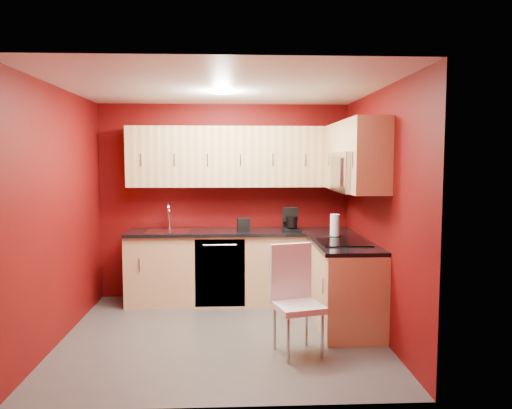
{
  "coord_description": "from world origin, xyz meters",
  "views": [
    {
      "loc": [
        0.11,
        -4.97,
        1.79
      ],
      "look_at": [
        0.36,
        0.55,
        1.29
      ],
      "focal_mm": 35.0,
      "sensor_mm": 36.0,
      "label": 1
    }
  ],
  "objects": [
    {
      "name": "floor",
      "position": [
        0.0,
        0.0,
        0.0
      ],
      "size": [
        3.2,
        3.2,
        0.0
      ],
      "primitive_type": "plane",
      "color": "#484643",
      "rests_on": "ground"
    },
    {
      "name": "downlight",
      "position": [
        0.0,
        0.3,
        2.48
      ],
      "size": [
        0.2,
        0.2,
        0.01
      ],
      "primitive_type": "cylinder",
      "color": "white",
      "rests_on": "ceiling"
    },
    {
      "name": "countertop_right",
      "position": [
        1.29,
        0.23,
        0.89
      ],
      "size": [
        0.63,
        1.27,
        0.04
      ],
      "primitive_type": "cube",
      "color": "black",
      "rests_on": "base_cabinets_right"
    },
    {
      "name": "base_cabinets_right",
      "position": [
        1.3,
        0.25,
        0.43
      ],
      "size": [
        0.6,
        1.3,
        0.87
      ],
      "primitive_type": "cube",
      "color": "#D6B67A",
      "rests_on": "floor"
    },
    {
      "name": "wall_left",
      "position": [
        -1.6,
        0.0,
        1.25
      ],
      "size": [
        0.0,
        3.0,
        3.0
      ],
      "primitive_type": "plane",
      "rotation": [
        1.57,
        0.0,
        1.57
      ],
      "color": "#5E0A08",
      "rests_on": "floor"
    },
    {
      "name": "ceiling",
      "position": [
        0.0,
        0.0,
        2.5
      ],
      "size": [
        3.2,
        3.2,
        0.0
      ],
      "primitive_type": "plane",
      "rotation": [
        3.14,
        0.0,
        0.0
      ],
      "color": "white",
      "rests_on": "wall_back"
    },
    {
      "name": "sink",
      "position": [
        -0.7,
        1.2,
        0.94
      ],
      "size": [
        0.52,
        0.42,
        0.35
      ],
      "color": "silver",
      "rests_on": "countertop_back"
    },
    {
      "name": "upper_cabinets_right",
      "position": [
        1.42,
        0.44,
        1.89
      ],
      "size": [
        0.35,
        1.55,
        0.75
      ],
      "color": "#E4C681",
      "rests_on": "wall_right"
    },
    {
      "name": "napkin_holder",
      "position": [
        0.24,
        1.13,
        0.99
      ],
      "size": [
        0.16,
        0.16,
        0.16
      ],
      "primitive_type": null,
      "rotation": [
        0.0,
        0.0,
        0.1
      ],
      "color": "black",
      "rests_on": "countertop_back"
    },
    {
      "name": "wall_back",
      "position": [
        0.0,
        1.5,
        1.25
      ],
      "size": [
        3.2,
        0.0,
        3.2
      ],
      "primitive_type": "plane",
      "rotation": [
        1.57,
        0.0,
        0.0
      ],
      "color": "#5E0A08",
      "rests_on": "floor"
    },
    {
      "name": "microwave",
      "position": [
        1.39,
        0.2,
        1.66
      ],
      "size": [
        0.42,
        0.76,
        0.42
      ],
      "color": "silver",
      "rests_on": "upper_cabinets_right"
    },
    {
      "name": "paper_towel",
      "position": [
        1.27,
        0.63,
        1.04
      ],
      "size": [
        0.15,
        0.15,
        0.26
      ],
      "primitive_type": null,
      "rotation": [
        0.0,
        0.0,
        -0.03
      ],
      "color": "silver",
      "rests_on": "countertop_right"
    },
    {
      "name": "wall_right",
      "position": [
        1.6,
        0.0,
        1.25
      ],
      "size": [
        0.0,
        3.0,
        3.0
      ],
      "primitive_type": "plane",
      "rotation": [
        1.57,
        0.0,
        -1.57
      ],
      "color": "#5E0A08",
      "rests_on": "floor"
    },
    {
      "name": "dining_chair",
      "position": [
        0.7,
        -0.53,
        0.5
      ],
      "size": [
        0.5,
        0.52,
        1.0
      ],
      "primitive_type": null,
      "rotation": [
        0.0,
        0.0,
        0.26
      ],
      "color": "white",
      "rests_on": "floor"
    },
    {
      "name": "upper_cabinets_back",
      "position": [
        0.2,
        1.32,
        1.83
      ],
      "size": [
        2.8,
        0.35,
        0.75
      ],
      "primitive_type": "cube",
      "color": "#E4C681",
      "rests_on": "wall_back"
    },
    {
      "name": "base_cabinets_back",
      "position": [
        0.2,
        1.2,
        0.43
      ],
      "size": [
        2.8,
        0.6,
        0.87
      ],
      "primitive_type": "cube",
      "color": "#D6B67A",
      "rests_on": "floor"
    },
    {
      "name": "countertop_back",
      "position": [
        0.2,
        1.19,
        0.89
      ],
      "size": [
        2.8,
        0.63,
        0.04
      ],
      "primitive_type": "cube",
      "color": "black",
      "rests_on": "base_cabinets_back"
    },
    {
      "name": "coffee_maker",
      "position": [
        0.84,
        1.1,
        1.05
      ],
      "size": [
        0.23,
        0.27,
        0.29
      ],
      "primitive_type": null,
      "rotation": [
        0.0,
        0.0,
        0.3
      ],
      "color": "black",
      "rests_on": "countertop_back"
    },
    {
      "name": "cooktop",
      "position": [
        1.28,
        0.2,
        0.92
      ],
      "size": [
        0.5,
        0.55,
        0.01
      ],
      "primitive_type": "cube",
      "color": "black",
      "rests_on": "countertop_right"
    },
    {
      "name": "wall_front",
      "position": [
        0.0,
        -1.5,
        1.25
      ],
      "size": [
        3.2,
        0.0,
        3.2
      ],
      "primitive_type": "plane",
      "rotation": [
        -1.57,
        0.0,
        0.0
      ],
      "color": "#5E0A08",
      "rests_on": "floor"
    },
    {
      "name": "dishwasher_front",
      "position": [
        -0.05,
        0.91,
        0.43
      ],
      "size": [
        0.6,
        0.02,
        0.82
      ],
      "primitive_type": "cube",
      "color": "black",
      "rests_on": "base_cabinets_back"
    }
  ]
}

